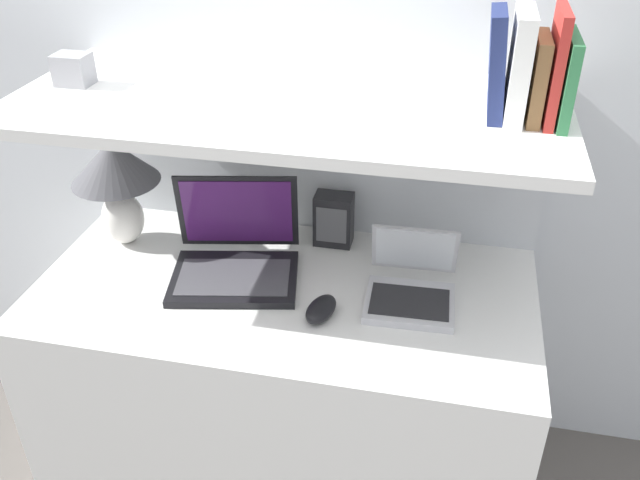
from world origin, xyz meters
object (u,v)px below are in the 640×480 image
Objects in this scene: table_lamp at (115,175)px; shelf_gadget at (73,69)px; computer_mouse at (321,309)px; laptop_small at (411,286)px; book_green at (566,79)px; book_navy at (497,65)px; router_box at (334,219)px; book_brown at (538,78)px; book_white at (519,66)px; laptop_large at (236,256)px; book_red at (555,66)px.

shelf_gadget is at bearing -114.01° from table_lamp.
laptop_small is at bearing 30.01° from computer_mouse.
book_green is 0.15m from book_navy.
router_box is 1.83× the size of shelf_gadget.
computer_mouse is 0.35m from router_box.
router_box is at bearing 154.98° from book_navy.
router_box is 0.86× the size of book_brown.
book_white is at bearing -3.45° from table_lamp.
laptop_large is at bearing 151.71° from computer_mouse.
book_brown is at bearing -3.31° from table_lamp.
book_green is (0.53, -0.18, 0.51)m from router_box.
laptop_large is 1.50× the size of laptop_small.
book_white is at bearing 2.20° from laptop_large.
computer_mouse is at bearing -161.20° from book_green.
book_navy is at bearing -180.00° from book_green.
book_red is 1.03× the size of book_navy.
book_brown is at bearing -180.00° from book_green.
laptop_large reaches higher than laptop_small.
laptop_large is 4.50× the size of shelf_gadget.
book_red is (0.50, -0.18, 0.53)m from router_box.
book_navy is at bearing -25.02° from router_box.
book_white is at bearing 23.13° from computer_mouse.
book_white is at bearing -180.00° from book_red.
router_box is at bearing 11.19° from table_lamp.
book_red is 1.31× the size of book_brown.
laptop_small is 1.00m from shelf_gadget.
laptop_small is 1.97× the size of computer_mouse.
laptop_small is 0.59m from book_brown.
book_white is 2.71× the size of shelf_gadget.
laptop_small is at bearing -168.26° from book_brown.
shelf_gadget is at bearing 180.00° from book_navy.
table_lamp reaches higher than laptop_large.
table_lamp is 0.70m from computer_mouse.
book_white reaches higher than book_green.
computer_mouse is 0.77m from book_red.
book_red reaches higher than router_box.
table_lamp is 1.13m from book_brown.
table_lamp reaches higher than router_box.
book_brown is (1.06, -0.06, 0.37)m from table_lamp.
router_box is at bearing 161.31° from book_green.
book_white is at bearing 180.00° from book_brown.
book_green is 0.10m from book_white.
router_box is (-0.25, 0.23, 0.04)m from laptop_small.
computer_mouse is at bearing -154.21° from book_navy.
laptop_small is at bearing -170.62° from book_green.
book_navy is at bearing 180.00° from book_white.
book_red is 1.03× the size of book_white.
computer_mouse is at bearing -156.87° from book_white.
router_box is 0.70m from book_white.
table_lamp is 1.05m from book_navy.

